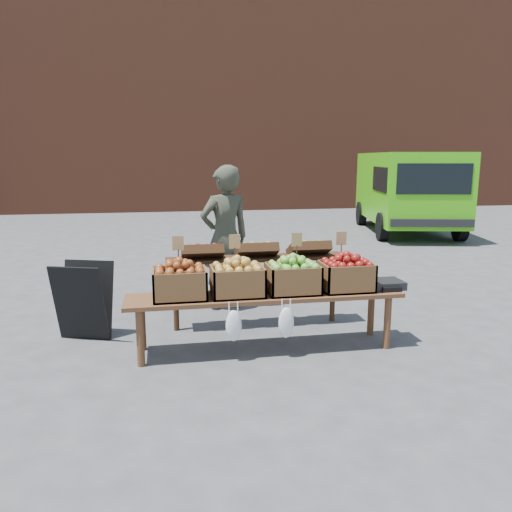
{
  "coord_description": "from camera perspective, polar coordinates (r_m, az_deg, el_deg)",
  "views": [
    {
      "loc": [
        -1.89,
        -4.76,
        1.88
      ],
      "look_at": [
        -0.95,
        0.36,
        0.85
      ],
      "focal_mm": 35.0,
      "sensor_mm": 36.0,
      "label": 1
    }
  ],
  "objects": [
    {
      "name": "ground",
      "position": [
        5.45,
        10.66,
        -9.17
      ],
      "size": [
        80.0,
        80.0,
        0.0
      ],
      "primitive_type": "plane",
      "color": "#48484A"
    },
    {
      "name": "brick_building",
      "position": [
        20.09,
        -5.27,
        20.09
      ],
      "size": [
        24.0,
        4.0,
        10.0
      ],
      "primitive_type": "cube",
      "color": "brown",
      "rests_on": "ground"
    },
    {
      "name": "delivery_van",
      "position": [
        13.27,
        16.86,
        6.9
      ],
      "size": [
        2.94,
        4.78,
        1.99
      ],
      "primitive_type": null,
      "rotation": [
        0.0,
        0.0,
        -0.22
      ],
      "color": "#43C010",
      "rests_on": "ground"
    },
    {
      "name": "vendor",
      "position": [
        6.22,
        -3.56,
        2.09
      ],
      "size": [
        0.76,
        0.61,
        1.79
      ],
      "primitive_type": "imported",
      "rotation": [
        0.0,
        0.0,
        3.46
      ],
      "color": "#363B2D",
      "rests_on": "ground"
    },
    {
      "name": "chalkboard_sign",
      "position": [
        5.52,
        -19.09,
        -4.86
      ],
      "size": [
        0.61,
        0.46,
        0.83
      ],
      "primitive_type": null,
      "rotation": [
        0.0,
        0.0,
        -0.33
      ],
      "color": "black",
      "rests_on": "ground"
    },
    {
      "name": "back_table",
      "position": [
        5.59,
        0.06,
        -2.87
      ],
      "size": [
        2.1,
        0.44,
        1.04
      ],
      "primitive_type": null,
      "color": "#351F10",
      "rests_on": "ground"
    },
    {
      "name": "display_bench",
      "position": [
        4.97,
        1.06,
        -7.51
      ],
      "size": [
        2.7,
        0.56,
        0.57
      ],
      "primitive_type": null,
      "color": "#56341E",
      "rests_on": "ground"
    },
    {
      "name": "crate_golden_apples",
      "position": [
        4.76,
        -8.71,
        -3.15
      ],
      "size": [
        0.5,
        0.4,
        0.28
      ],
      "primitive_type": null,
      "color": "brown",
      "rests_on": "display_bench"
    },
    {
      "name": "crate_russet_pears",
      "position": [
        4.81,
        -2.14,
        -2.89
      ],
      "size": [
        0.5,
        0.4,
        0.28
      ],
      "primitive_type": null,
      "color": "#A99F31",
      "rests_on": "display_bench"
    },
    {
      "name": "crate_red_apples",
      "position": [
        4.92,
        4.22,
        -2.6
      ],
      "size": [
        0.5,
        0.4,
        0.28
      ],
      "primitive_type": null,
      "color": "#4D8E2D",
      "rests_on": "display_bench"
    },
    {
      "name": "crate_green_apples",
      "position": [
        5.08,
        10.24,
        -2.3
      ],
      "size": [
        0.5,
        0.4,
        0.28
      ],
      "primitive_type": null,
      "color": "#6C000B",
      "rests_on": "display_bench"
    },
    {
      "name": "weighing_scale",
      "position": [
        5.27,
        14.54,
        -3.12
      ],
      "size": [
        0.34,
        0.3,
        0.08
      ],
      "primitive_type": "cube",
      "color": "black",
      "rests_on": "display_bench"
    }
  ]
}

